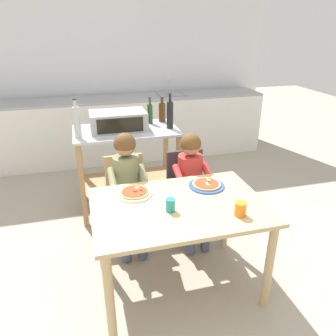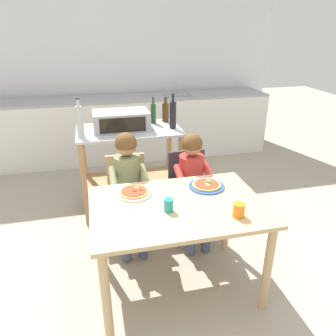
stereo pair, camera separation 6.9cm
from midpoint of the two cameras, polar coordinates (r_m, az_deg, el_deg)
name	(u,v)px [view 1 (the left image)]	position (r m, az deg, el deg)	size (l,w,h in m)	color
ground_plane	(146,206)	(3.73, -4.40, -6.54)	(12.62, 12.62, 0.00)	#A89E8C
back_wall_tiled	(117,62)	(5.18, -9.24, 17.71)	(4.62, 0.12, 2.70)	silver
kitchen_counter	(124,128)	(4.95, -8.00, 6.94)	(4.16, 0.60, 1.11)	silver
kitchen_island_cart	(127,156)	(3.48, -7.66, 2.00)	(1.05, 0.61, 0.90)	#B7BABF
toaster_oven	(118,121)	(3.36, -9.28, 8.13)	(0.55, 0.36, 0.19)	#999BA0
bottle_brown_beer	(162,112)	(3.60, -1.58, 9.77)	(0.07, 0.07, 0.27)	#4C2D14
bottle_slim_sauce	(150,113)	(3.54, -3.71, 9.53)	(0.05, 0.05, 0.28)	#1E4723
bottle_tall_green_wine	(170,115)	(3.35, -0.26, 9.30)	(0.07, 0.07, 0.36)	black
bottle_squat_spirits	(77,122)	(3.17, -16.20, 7.74)	(0.06, 0.06, 0.37)	#ADB7B2
dining_table	(179,217)	(2.36, 1.07, -8.60)	(1.21, 0.83, 0.73)	tan
dining_chair_left	(127,194)	(2.98, -7.87, -4.50)	(0.36, 0.36, 0.81)	tan
dining_chair_right	(187,188)	(3.06, 2.72, -3.53)	(0.36, 0.36, 0.81)	#333338
child_in_olive_shirt	(128,180)	(2.79, -7.75, -2.17)	(0.32, 0.42, 1.05)	#424C6B
child_in_red_shirt	(192,177)	(2.88, 3.53, -1.65)	(0.32, 0.42, 1.01)	#424C6B
pizza_plate_white	(135,193)	(2.44, -6.66, -4.33)	(0.27, 0.27, 0.03)	white
pizza_plate_blue_rimmed	(207,185)	(2.55, 5.96, -2.94)	(0.28, 0.28, 0.03)	#3356B7
drinking_cup_teal	(170,205)	(2.20, -0.49, -6.47)	(0.07, 0.07, 0.09)	teal
drinking_cup_orange	(240,209)	(2.20, 11.61, -7.01)	(0.08, 0.08, 0.09)	orange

